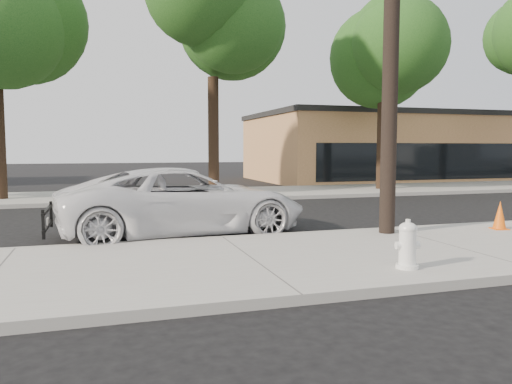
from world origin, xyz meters
TOP-DOWN VIEW (x-y plane):
  - ground at (0.00, 0.00)m, footprint 120.00×120.00m
  - near_sidewalk at (0.00, -4.30)m, footprint 90.00×4.40m
  - far_sidewalk at (0.00, 8.50)m, footprint 90.00×5.00m
  - curb_near at (0.00, -2.10)m, footprint 90.00×0.12m
  - building_main at (16.00, 16.00)m, footprint 18.00×10.00m
  - utility_pole at (3.60, -2.70)m, footprint 1.40×0.34m
  - tree_c at (2.22, 7.64)m, footprint 4.96×4.80m
  - tree_d at (10.20, 7.95)m, footprint 4.50×4.35m
  - police_cruiser at (-0.60, -0.78)m, footprint 5.88×3.12m
  - fire_hydrant at (2.11, -5.68)m, footprint 0.39×0.35m
  - traffic_cone at (6.37, -3.03)m, footprint 0.41×0.41m

SIDE VIEW (x-z plane):
  - ground at x=0.00m, z-range 0.00..0.00m
  - near_sidewalk at x=0.00m, z-range 0.00..0.15m
  - far_sidewalk at x=0.00m, z-range 0.00..0.15m
  - curb_near at x=0.00m, z-range -0.01..0.15m
  - traffic_cone at x=6.37m, z-range 0.14..0.80m
  - fire_hydrant at x=2.11m, z-range 0.14..0.86m
  - police_cruiser at x=-0.60m, z-range 0.00..1.57m
  - building_main at x=16.00m, z-range 0.00..4.00m
  - utility_pole at x=3.60m, z-range 0.20..9.20m
  - tree_d at x=10.20m, z-range 1.99..10.74m
  - tree_c at x=2.22m, z-range 2.13..11.68m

